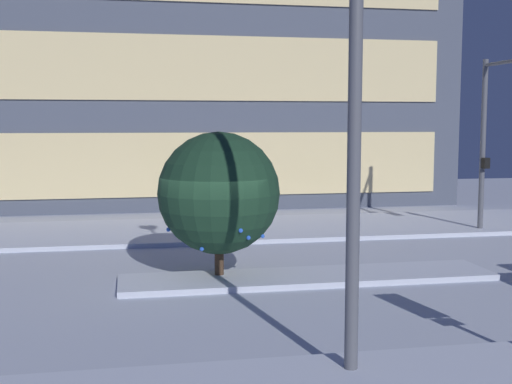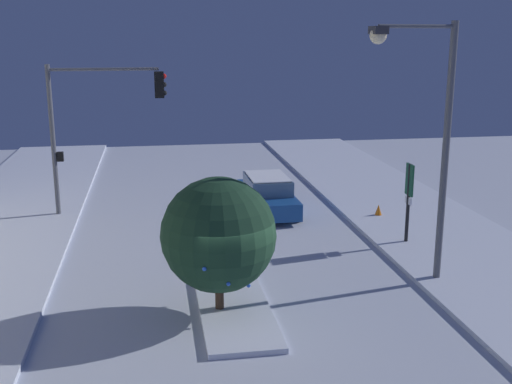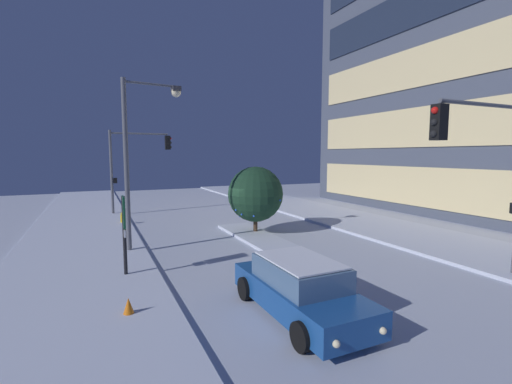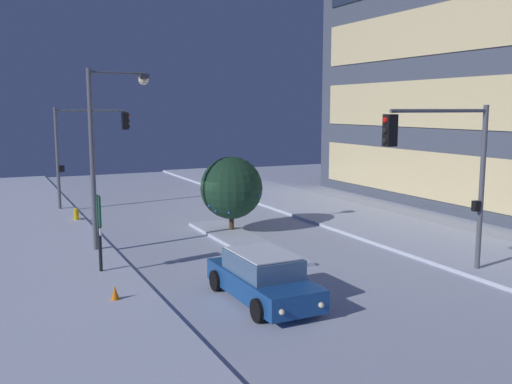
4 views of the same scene
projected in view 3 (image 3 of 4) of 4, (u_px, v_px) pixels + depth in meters
The scene contains 13 objects.
ground at pixel (242, 234), 18.84m from camera, with size 52.00×52.00×0.00m, color silver.
curb_strip_near at pixel (80, 248), 15.62m from camera, with size 52.00×5.20×0.14m, color silver.
curb_strip_far at pixel (357, 221), 22.04m from camera, with size 52.00×5.20×0.14m, color silver.
median_strip at pixel (267, 242), 16.74m from camera, with size 9.00×1.80×0.14m, color silver.
office_tower_main at pixel (501, 43), 25.13m from camera, with size 24.58×13.37×24.06m.
car_near at pixel (300, 288), 9.24m from camera, with size 4.68×2.05×1.49m.
traffic_light_corner_near_left at pixel (136, 157), 24.78m from camera, with size 0.32×4.23×5.83m.
traffic_light_corner_far_right at pixel (490, 159), 11.03m from camera, with size 0.32×4.46×5.88m.
street_lamp_arched at pixel (142, 141), 15.01m from camera, with size 0.68×2.53×7.30m.
fire_hydrant at pixel (123, 218), 21.27m from camera, with size 0.48×0.26×0.75m.
parking_info_sign at pixel (124, 226), 11.88m from camera, with size 0.55×0.12×2.80m.
decorated_tree_median at pixel (255, 194), 18.59m from camera, with size 2.90×2.90×3.56m.
construction_cone at pixel (129, 308), 9.05m from camera, with size 0.36×0.36×0.55m, color orange.
Camera 3 is at (17.12, -7.05, 4.19)m, focal length 24.90 mm.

